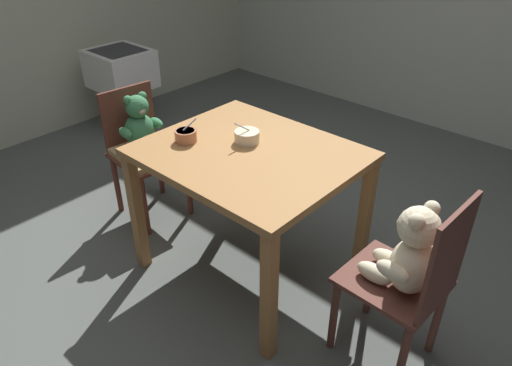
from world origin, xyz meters
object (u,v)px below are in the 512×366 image
(porridge_bowl_terracotta_near_left, at_px, (186,135))
(teddy_chair_near_left, at_px, (143,139))
(teddy_chair_near_right, at_px, (409,263))
(sink_basin, at_px, (122,79))
(porridge_bowl_cream_center, at_px, (247,136))
(dining_table, at_px, (249,168))

(porridge_bowl_terracotta_near_left, bearing_deg, teddy_chair_near_left, 168.21)
(teddy_chair_near_right, distance_m, sink_basin, 3.01)
(teddy_chair_near_left, relative_size, porridge_bowl_cream_center, 6.06)
(porridge_bowl_cream_center, bearing_deg, porridge_bowl_terracotta_near_left, -139.53)
(porridge_bowl_cream_center, bearing_deg, teddy_chair_near_right, -4.37)
(dining_table, bearing_deg, porridge_bowl_terracotta_near_left, -155.71)
(dining_table, bearing_deg, teddy_chair_near_left, -178.72)
(teddy_chair_near_right, height_order, porridge_bowl_terracotta_near_left, teddy_chair_near_right)
(sink_basin, bearing_deg, porridge_bowl_cream_center, -15.68)
(dining_table, xyz_separation_m, porridge_bowl_terracotta_near_left, (-0.31, -0.14, 0.13))
(sink_basin, bearing_deg, teddy_chair_near_left, -28.70)
(teddy_chair_near_right, relative_size, porridge_bowl_cream_center, 6.59)
(dining_table, bearing_deg, sink_basin, 163.24)
(dining_table, distance_m, teddy_chair_near_right, 0.90)
(teddy_chair_near_right, xyz_separation_m, porridge_bowl_cream_center, (-0.97, 0.07, 0.23))
(dining_table, height_order, porridge_bowl_terracotta_near_left, porridge_bowl_terracotta_near_left)
(teddy_chair_near_right, relative_size, teddy_chair_near_left, 1.09)
(teddy_chair_near_right, distance_m, teddy_chair_near_left, 1.78)
(porridge_bowl_terracotta_near_left, relative_size, sink_basin, 0.16)
(porridge_bowl_terracotta_near_left, distance_m, porridge_bowl_cream_center, 0.31)
(dining_table, distance_m, porridge_bowl_cream_center, 0.16)
(dining_table, height_order, sink_basin, dining_table)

